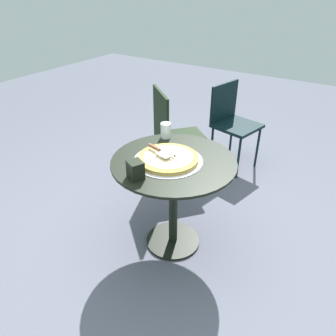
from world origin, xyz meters
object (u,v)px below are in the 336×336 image
pizza_on_tray (168,159)px  drinking_cup (166,130)px  napkin_dispenser (135,170)px  patio_chair_far (174,132)px  patio_table (173,183)px  pizza_server (159,150)px  patio_chair_near (232,119)px

pizza_on_tray → drinking_cup: drinking_cup is taller
napkin_dispenser → patio_chair_far: patio_chair_far is taller
drinking_cup → napkin_dispenser: (-0.56, -0.15, -0.00)m
patio_table → drinking_cup: bearing=41.5°
pizza_on_tray → drinking_cup: (0.29, 0.20, 0.04)m
pizza_server → patio_chair_near: bearing=1.7°
pizza_server → patio_chair_far: 0.86m
pizza_server → napkin_dispenser: napkin_dispenser is taller
drinking_cup → patio_chair_far: (0.46, 0.21, -0.25)m
drinking_cup → napkin_dispenser: size_ratio=1.02×
pizza_server → napkin_dispenser: size_ratio=1.96×
patio_table → pizza_on_tray: (-0.03, 0.03, 0.19)m
patio_table → pizza_server: 0.25m
pizza_on_tray → pizza_server: size_ratio=2.10×
pizza_server → patio_chair_far: size_ratio=0.24×
drinking_cup → patio_chair_far: bearing=25.1°
patio_table → patio_chair_near: bearing=5.9°
napkin_dispenser → patio_chair_near: size_ratio=0.13×
pizza_on_tray → patio_chair_near: 1.37m
pizza_on_tray → pizza_server: bearing=88.4°
pizza_on_tray → pizza_server: (0.00, 0.07, 0.04)m
pizza_server → napkin_dispenser: (-0.28, -0.02, -0.00)m
patio_table → pizza_server: (-0.02, 0.10, 0.23)m
pizza_on_tray → pizza_server: 0.08m
pizza_server → napkin_dispenser: 0.28m
patio_table → patio_chair_far: 0.85m
patio_chair_far → patio_table: bearing=-148.2°
patio_chair_near → drinking_cup: bearing=174.8°
pizza_server → patio_chair_far: (0.74, 0.35, -0.24)m
napkin_dispenser → patio_chair_near: 1.64m
pizza_on_tray → pizza_server: pizza_server is taller
patio_chair_near → patio_chair_far: patio_chair_far is taller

